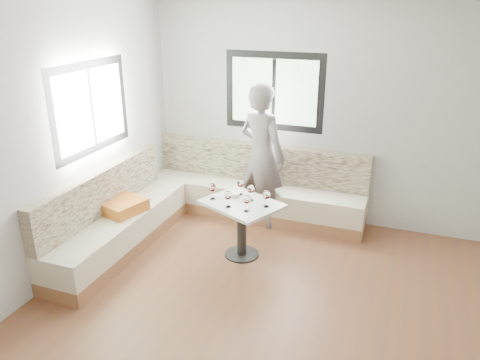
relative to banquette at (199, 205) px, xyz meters
name	(u,v)px	position (x,y,z in m)	size (l,w,h in m)	color
room	(285,183)	(1.52, -1.55, 1.08)	(5.01, 5.01, 2.81)	brown
banquette	(199,205)	(0.00, 0.00, 0.00)	(2.92, 2.80, 0.95)	#8C5E3F
table	(242,216)	(0.74, -0.43, 0.16)	(0.99, 0.90, 0.66)	black
person	(262,156)	(0.68, 0.45, 0.58)	(0.67, 0.44, 1.84)	slate
olive_ramekin	(235,194)	(0.61, -0.29, 0.35)	(0.11, 0.11, 0.04)	white
wine_glass_a	(212,188)	(0.40, -0.45, 0.46)	(0.08, 0.08, 0.19)	white
wine_glass_b	(228,196)	(0.64, -0.59, 0.46)	(0.08, 0.08, 0.19)	white
wine_glass_c	(247,200)	(0.87, -0.62, 0.46)	(0.08, 0.08, 0.19)	white
wine_glass_d	(251,189)	(0.81, -0.34, 0.46)	(0.08, 0.08, 0.19)	white
wine_glass_e	(267,195)	(1.03, -0.44, 0.46)	(0.08, 0.08, 0.19)	white
wine_glass_f	(240,184)	(0.64, -0.22, 0.46)	(0.08, 0.08, 0.19)	white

